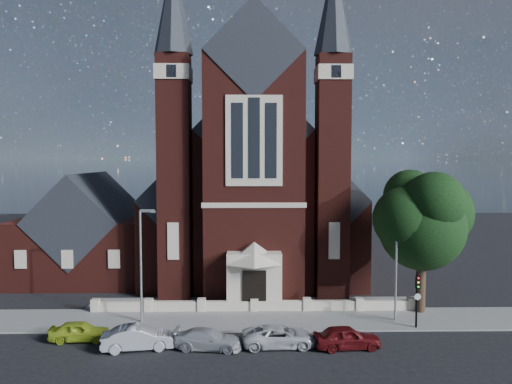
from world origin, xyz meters
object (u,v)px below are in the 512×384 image
car_silver_b (208,339)px  car_lime_van (79,331)px  parish_hall (90,236)px  traffic_signal (417,292)px  car_silver_a (138,338)px  church (252,191)px  car_white_suv (280,336)px  street_lamp_right (397,258)px  street_tree (425,222)px  car_dark_red (347,337)px  street_lamp_left (142,259)px

car_silver_b → car_lime_van: bearing=87.3°
parish_hall → car_lime_van: size_ratio=3.27×
traffic_signal → car_silver_a: traffic_signal is taller
church → car_silver_b: (-2.91, -23.79, -7.58)m
church → car_white_suv: church is taller
car_lime_van → car_silver_b: size_ratio=0.89×
car_lime_van → parish_hall: bearing=12.2°
car_lime_van → car_silver_a: 4.32m
car_lime_van → street_lamp_right: bearing=-84.2°
street_tree → traffic_signal: (-1.60, -3.28, -4.38)m
street_tree → street_lamp_right: (-2.51, -1.71, -2.36)m
car_silver_a → car_silver_b: car_silver_a is taller
car_lime_van → car_silver_b: bearing=-103.3°
parish_hall → car_silver_a: parish_hall is taller
church → car_dark_red: 25.60m
car_silver_b → church: bearing=0.5°
church → street_lamp_right: (10.09, -18.94, -3.59)m
street_lamp_right → car_silver_b: street_lamp_right is taller
street_lamp_left → street_lamp_right: (18.00, 0.00, 0.00)m
church → car_white_suv: (1.48, -23.44, -7.54)m
parish_hall → street_lamp_right: (26.09, -14.00, 0.59)m
street_lamp_left → traffic_signal: (18.91, -1.57, -2.02)m
car_silver_b → car_dark_red: size_ratio=1.02×
church → car_white_suv: 24.67m
street_lamp_right → traffic_signal: street_lamp_right is taller
church → car_dark_red: bearing=-76.8°
car_white_suv → car_dark_red: bearing=-97.9°
car_dark_red → car_lime_van: bearing=79.7°
street_lamp_left → parish_hall: bearing=120.0°
car_dark_red → street_tree: bearing=-51.8°
street_lamp_left → car_white_suv: size_ratio=1.75×
street_tree → car_white_suv: bearing=-150.8°
street_tree → car_white_suv: 14.21m
parish_hall → car_lime_van: (4.76, -17.35, -3.38)m
parish_hall → street_lamp_right: parish_hall is taller
street_lamp_right → car_lime_van: (-21.33, -3.35, -3.96)m
parish_hall → traffic_signal: 31.20m
church → car_silver_b: church is taller
church → street_lamp_left: bearing=-112.7°
car_silver_a → car_lime_van: bearing=59.7°
street_lamp_right → car_silver_a: size_ratio=1.85×
car_silver_a → street_tree: bearing=-81.8°
parish_hall → car_white_suv: bearing=-46.6°
car_lime_van → traffic_signal: bearing=-88.6°
street_lamp_left → car_silver_b: size_ratio=1.93×
parish_hall → car_silver_a: (8.82, -18.84, -3.29)m
car_lime_van → car_silver_b: 8.47m
street_lamp_left → car_white_suv: street_lamp_left is taller
traffic_signal → car_silver_b: 14.42m
street_tree → car_silver_b: street_tree is taller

